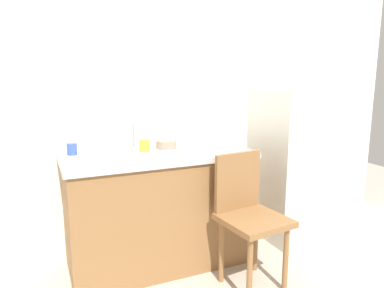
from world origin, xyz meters
TOP-DOWN VIEW (x-y plane):
  - back_wall at (0.00, 1.00)m, footprint 4.80×0.10m
  - cabinet_base at (-0.11, 0.65)m, footprint 1.31×0.60m
  - countertop at (-0.11, 0.65)m, footprint 1.35×0.64m
  - faucet at (-0.20, 0.90)m, footprint 0.02×0.02m
  - refrigerator at (1.11, 0.66)m, footprint 0.55×0.58m
  - chair at (0.35, 0.14)m, footprint 0.44×0.44m
  - dish_tray at (0.17, 0.54)m, footprint 0.28×0.20m
  - terracotta_bowl at (0.00, 0.77)m, footprint 0.16×0.16m
  - cup_yellow at (-0.19, 0.72)m, footprint 0.08×0.08m
  - cup_blue at (-0.68, 0.82)m, footprint 0.07×0.07m

SIDE VIEW (x-z plane):
  - cabinet_base at x=-0.11m, z-range 0.00..0.81m
  - chair at x=0.35m, z-range 0.05..0.94m
  - refrigerator at x=1.11m, z-range 0.00..1.29m
  - countertop at x=-0.11m, z-range 0.81..0.85m
  - dish_tray at x=0.17m, z-range 0.85..0.90m
  - terracotta_bowl at x=0.00m, z-range 0.85..0.91m
  - cup_blue at x=-0.68m, z-range 0.85..0.94m
  - cup_yellow at x=-0.19m, z-range 0.85..0.94m
  - faucet at x=-0.20m, z-range 0.85..1.08m
  - back_wall at x=0.00m, z-range 0.00..2.68m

